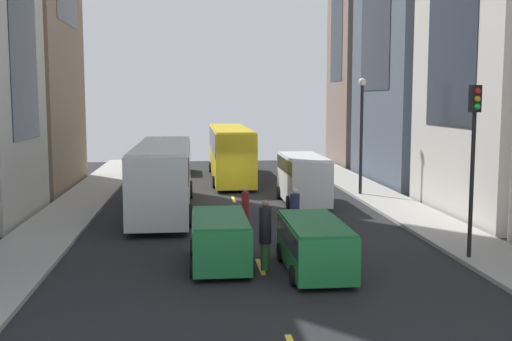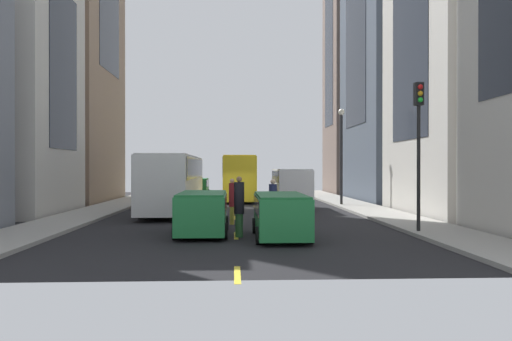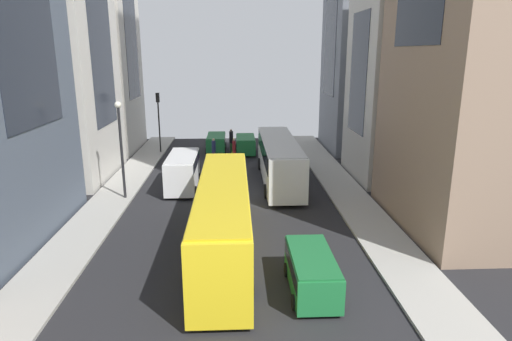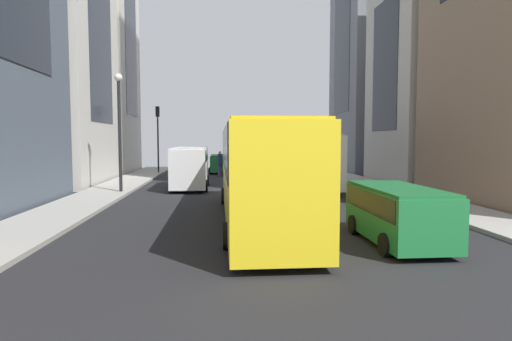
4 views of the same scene
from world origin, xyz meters
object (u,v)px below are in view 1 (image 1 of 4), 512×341
at_px(streetcar_yellow, 230,149).
at_px(car_green_0, 314,242).
at_px(pedestrian_crossing_mid, 265,233).
at_px(pedestrian_walking_far, 245,212).
at_px(car_green_1, 177,160).
at_px(car_green_2, 220,236).
at_px(pedestrian_waiting_curb, 295,214).
at_px(delivery_van_white, 303,176).
at_px(traffic_light_near_corner, 474,139).
at_px(city_bus_white, 163,171).

relative_size(streetcar_yellow, car_green_0, 3.02).
distance_m(pedestrian_crossing_mid, pedestrian_walking_far, 4.29).
bearing_deg(streetcar_yellow, pedestrian_walking_far, -91.53).
distance_m(car_green_1, car_green_2, 26.71).
height_order(pedestrian_waiting_curb, pedestrian_walking_far, pedestrian_walking_far).
bearing_deg(pedestrian_crossing_mid, streetcar_yellow, 106.37).
xyz_separation_m(car_green_1, pedestrian_crossing_mid, (3.55, -27.34, 0.23)).
relative_size(streetcar_yellow, pedestrian_walking_far, 6.48).
height_order(car_green_0, pedestrian_walking_far, pedestrian_walking_far).
bearing_deg(pedestrian_walking_far, car_green_0, -49.61).
xyz_separation_m(delivery_van_white, traffic_light_near_corner, (3.62, -12.16, 2.70)).
relative_size(streetcar_yellow, pedestrian_waiting_curb, 6.52).
relative_size(pedestrian_crossing_mid, traffic_light_near_corner, 0.40).
xyz_separation_m(delivery_van_white, pedestrian_waiting_curb, (-1.87, -8.68, -0.39)).
relative_size(car_green_0, pedestrian_crossing_mid, 1.99).
bearing_deg(city_bus_white, traffic_light_near_corner, -44.51).
relative_size(car_green_0, pedestrian_walking_far, 2.15).
relative_size(car_green_2, pedestrian_crossing_mid, 1.85).
xyz_separation_m(car_green_0, pedestrian_waiting_curb, (0.05, 4.22, 0.14)).
distance_m(delivery_van_white, traffic_light_near_corner, 12.97).
height_order(streetcar_yellow, delivery_van_white, streetcar_yellow).
height_order(car_green_0, pedestrian_crossing_mid, pedestrian_crossing_mid).
xyz_separation_m(city_bus_white, car_green_1, (0.23, 16.28, -1.02)).
height_order(city_bus_white, car_green_0, city_bus_white).
distance_m(streetcar_yellow, traffic_light_near_corner, 23.98).
bearing_deg(pedestrian_walking_far, streetcar_yellow, 107.29).
bearing_deg(car_green_0, delivery_van_white, 81.54).
bearing_deg(pedestrian_waiting_curb, car_green_0, 139.76).
height_order(car_green_2, pedestrian_walking_far, pedestrian_walking_far).
bearing_deg(pedestrian_crossing_mid, traffic_light_near_corner, 20.05).
xyz_separation_m(streetcar_yellow, pedestrian_walking_far, (-0.51, -18.99, -0.98)).
distance_m(car_green_1, pedestrian_walking_far, 23.29).
distance_m(pedestrian_crossing_mid, traffic_light_near_corner, 7.70).
relative_size(streetcar_yellow, car_green_1, 3.21).
relative_size(streetcar_yellow, car_green_2, 3.24).
bearing_deg(city_bus_white, car_green_0, -65.00).
xyz_separation_m(delivery_van_white, car_green_2, (-4.90, -11.83, -0.53)).
bearing_deg(car_green_1, car_green_0, -79.57).
height_order(car_green_2, pedestrian_waiting_curb, pedestrian_waiting_curb).
xyz_separation_m(car_green_0, pedestrian_walking_far, (-1.83, 4.63, 0.17)).
xyz_separation_m(car_green_2, pedestrian_waiting_curb, (3.03, 3.15, 0.14)).
relative_size(car_green_0, pedestrian_waiting_curb, 2.16).
height_order(city_bus_white, streetcar_yellow, streetcar_yellow).
bearing_deg(car_green_2, delivery_van_white, 67.52).
relative_size(delivery_van_white, car_green_2, 1.29).
xyz_separation_m(car_green_1, pedestrian_waiting_curb, (5.15, -23.47, 0.13)).
distance_m(car_green_2, traffic_light_near_corner, 9.11).
xyz_separation_m(pedestrian_walking_far, traffic_light_near_corner, (7.37, -3.89, 3.07)).
bearing_deg(car_green_1, streetcar_yellow, -47.19).
bearing_deg(delivery_van_white, car_green_0, -98.46).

